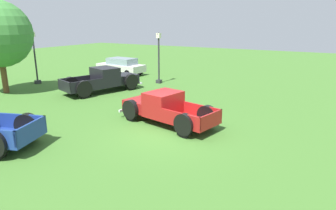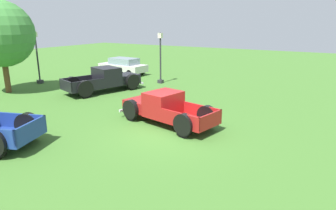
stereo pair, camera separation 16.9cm
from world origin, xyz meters
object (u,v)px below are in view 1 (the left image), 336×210
(sedan_distant_a, at_px, (121,66))
(lamp_post_near, at_px, (35,56))
(pickup_truck_behind_left, at_px, (106,80))
(lamp_post_far, at_px, (159,57))
(pickup_truck_foreground, at_px, (162,108))

(sedan_distant_a, relative_size, lamp_post_near, 1.14)
(pickup_truck_behind_left, relative_size, lamp_post_far, 1.46)
(lamp_post_far, bearing_deg, pickup_truck_behind_left, 157.88)
(pickup_truck_foreground, xyz_separation_m, pickup_truck_behind_left, (3.70, 6.60, 0.06))
(lamp_post_near, relative_size, lamp_post_far, 1.02)
(pickup_truck_foreground, bearing_deg, pickup_truck_behind_left, 60.72)
(sedan_distant_a, bearing_deg, pickup_truck_behind_left, -150.09)
(pickup_truck_foreground, height_order, pickup_truck_behind_left, pickup_truck_behind_left)
(pickup_truck_behind_left, bearing_deg, lamp_post_far, -22.12)
(pickup_truck_behind_left, distance_m, sedan_distant_a, 6.50)
(lamp_post_near, xyz_separation_m, lamp_post_far, (4.71, -7.79, -0.04))
(pickup_truck_foreground, xyz_separation_m, sedan_distant_a, (9.33, 9.84, 0.06))
(pickup_truck_behind_left, xyz_separation_m, lamp_post_near, (-0.68, 6.15, 1.26))
(pickup_truck_foreground, height_order, sedan_distant_a, pickup_truck_foreground)
(pickup_truck_behind_left, relative_size, sedan_distant_a, 1.25)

